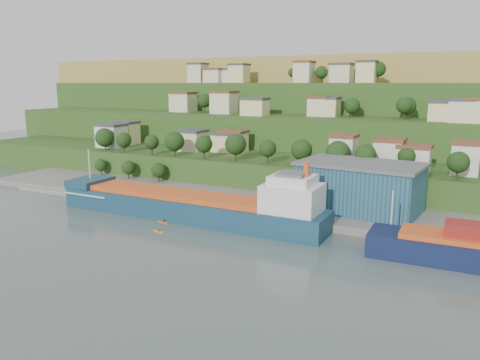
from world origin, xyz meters
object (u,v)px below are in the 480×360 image
Objects in this scene: cargo_ship_near at (195,207)px; warehouse at (360,186)px; kayak_orange at (163,222)px; caravan at (96,185)px.

warehouse is (37.77, 20.77, 5.32)m from cargo_ship_near.
kayak_orange is at bearing -141.85° from warehouse.
cargo_ship_near is 12.29× the size of caravan.
caravan is 42.93m from kayak_orange.
cargo_ship_near is 9.09m from kayak_orange.
cargo_ship_near is 21.95× the size of kayak_orange.
kayak_orange is at bearing -130.77° from cargo_ship_near.
kayak_orange is at bearing -1.91° from caravan.
warehouse reaches higher than kayak_orange.
cargo_ship_near is at bearing 8.36° from caravan.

